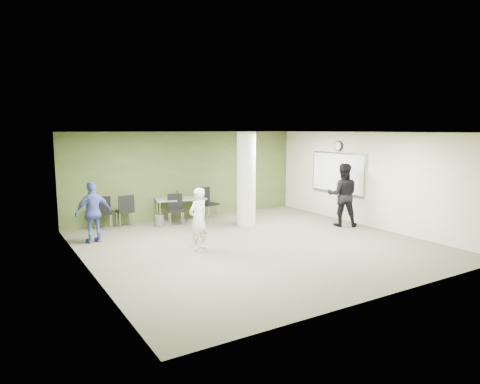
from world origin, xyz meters
TOP-DOWN VIEW (x-y plane):
  - floor at (0.00, 0.00)m, footprint 8.00×8.00m
  - ceiling at (0.00, 0.00)m, footprint 8.00×8.00m
  - wall_back at (0.00, 4.00)m, footprint 8.00×2.80m
  - wall_left at (-4.00, 0.00)m, footprint 0.02×8.00m
  - wall_right_cream at (4.00, 0.00)m, footprint 0.02×8.00m
  - column at (1.00, 2.00)m, footprint 0.56×0.56m
  - whiteboard at (3.92, 1.20)m, footprint 0.05×2.30m
  - wall_clock at (3.92, 1.20)m, footprint 0.06×0.32m
  - folding_table at (-0.49, 3.49)m, footprint 1.64×0.95m
  - wastebasket at (-1.33, 3.16)m, footprint 0.29×0.29m
  - chair_back_left at (-2.87, 3.56)m, footprint 0.64×0.64m
  - chair_back_right at (-2.21, 3.56)m, footprint 0.50×0.50m
  - chair_table_left at (-0.82, 3.12)m, footprint 0.58×0.58m
  - chair_table_right at (0.39, 3.42)m, footprint 0.62×0.62m
  - woman_white at (-1.41, 0.29)m, footprint 0.64×0.53m
  - man_black at (3.40, 0.41)m, footprint 1.16×1.12m
  - man_blue at (-3.40, 2.29)m, footprint 0.96×0.51m

SIDE VIEW (x-z plane):
  - floor at x=0.00m, z-range 0.00..0.00m
  - wastebasket at x=-1.33m, z-range 0.00..0.33m
  - chair_table_left at x=-0.82m, z-range 0.08..1.02m
  - chair_back_right at x=-2.21m, z-range 0.08..1.05m
  - chair_back_left at x=-2.87m, z-range 0.09..1.08m
  - chair_table_right at x=0.39m, z-range 0.09..1.10m
  - folding_table at x=-0.49m, z-range 0.19..1.17m
  - woman_white at x=-1.41m, z-range 0.00..1.50m
  - man_blue at x=-3.40m, z-range 0.00..1.56m
  - man_black at x=3.40m, z-range 0.00..1.88m
  - wall_back at x=0.00m, z-range 1.39..1.41m
  - wall_left at x=-4.00m, z-range 0.00..2.80m
  - wall_right_cream at x=4.00m, z-range 0.00..2.80m
  - column at x=1.00m, z-range 0.00..2.80m
  - whiteboard at x=3.92m, z-range 0.85..2.15m
  - wall_clock at x=3.92m, z-range 2.19..2.51m
  - ceiling at x=0.00m, z-range 2.80..2.80m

